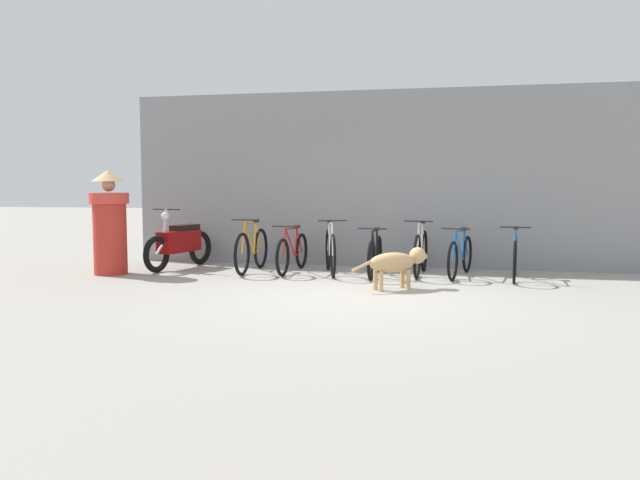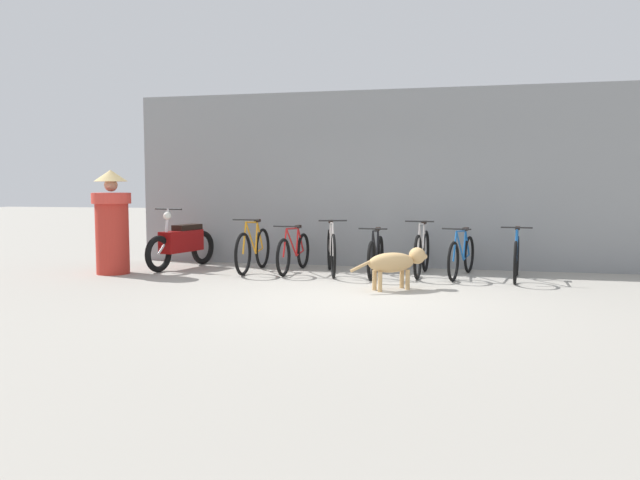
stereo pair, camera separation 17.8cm
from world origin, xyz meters
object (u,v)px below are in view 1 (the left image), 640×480
at_px(bicycle_3, 375,256).
at_px(stray_dog, 397,262).
at_px(bicycle_6, 515,257).
at_px(motorcycle, 179,244).
at_px(bicycle_4, 421,252).
at_px(person_in_robes, 110,222).
at_px(bicycle_5, 460,256).
at_px(bicycle_2, 330,251).
at_px(bicycle_1, 293,253).
at_px(bicycle_0, 252,250).

distance_m(bicycle_3, stray_dog, 1.37).
distance_m(bicycle_6, motorcycle, 5.77).
bearing_deg(bicycle_4, person_in_robes, -75.22).
height_order(bicycle_4, bicycle_5, bicycle_4).
distance_m(bicycle_2, person_in_robes, 3.72).
height_order(motorcycle, person_in_robes, person_in_robes).
distance_m(bicycle_5, bicycle_6, 0.85).
distance_m(bicycle_2, bicycle_5, 2.14).
bearing_deg(bicycle_3, motorcycle, -92.90).
height_order(bicycle_4, motorcycle, motorcycle).
xyz_separation_m(bicycle_2, motorcycle, (-2.79, 0.13, 0.06)).
xyz_separation_m(bicycle_5, stray_dog, (-0.91, -1.49, 0.06)).
height_order(bicycle_1, bicycle_5, bicycle_1).
distance_m(bicycle_3, bicycle_5, 1.39).
relative_size(bicycle_0, motorcycle, 0.94).
height_order(bicycle_0, motorcycle, motorcycle).
bearing_deg(bicycle_1, person_in_robes, -70.32).
bearing_deg(bicycle_3, bicycle_4, 107.71).
relative_size(motorcycle, stray_dog, 1.76).
xyz_separation_m(bicycle_4, person_in_robes, (-5.10, -0.97, 0.50)).
height_order(bicycle_2, stray_dog, bicycle_2).
bearing_deg(bicycle_1, bicycle_0, -78.84).
distance_m(bicycle_4, stray_dog, 1.54).
bearing_deg(person_in_robes, bicycle_2, -122.18).
relative_size(bicycle_3, bicycle_5, 0.97).
xyz_separation_m(bicycle_4, stray_dog, (-0.27, -1.52, 0.02)).
relative_size(bicycle_2, bicycle_6, 1.02).
distance_m(bicycle_2, bicycle_6, 2.98).
bearing_deg(person_in_robes, bicycle_5, -125.44).
xyz_separation_m(bicycle_1, stray_dog, (1.91, -1.42, 0.06)).
bearing_deg(bicycle_0, bicycle_4, 94.17).
bearing_deg(stray_dog, bicycle_4, 42.72).
xyz_separation_m(bicycle_6, stray_dog, (-1.75, -1.35, 0.04)).
bearing_deg(bicycle_4, motorcycle, -85.44).
relative_size(bicycle_0, bicycle_1, 1.01).
bearing_deg(bicycle_5, bicycle_2, -73.33).
xyz_separation_m(bicycle_3, motorcycle, (-3.55, 0.19, 0.11)).
xyz_separation_m(bicycle_0, bicycle_6, (4.36, 0.02, -0.02)).
distance_m(bicycle_3, bicycle_6, 2.22).
xyz_separation_m(bicycle_5, motorcycle, (-4.92, -0.01, 0.11)).
bearing_deg(bicycle_2, person_in_robes, -93.02).
distance_m(bicycle_2, motorcycle, 2.79).
bearing_deg(stray_dog, motorcycle, 122.44).
height_order(bicycle_0, bicycle_6, bicycle_0).
height_order(bicycle_1, person_in_robes, person_in_robes).
xyz_separation_m(bicycle_3, person_in_robes, (-4.36, -0.74, 0.55)).
height_order(bicycle_5, person_in_robes, person_in_robes).
relative_size(bicycle_0, bicycle_3, 1.06).
distance_m(bicycle_1, bicycle_4, 2.17).
height_order(bicycle_3, bicycle_5, bicycle_5).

